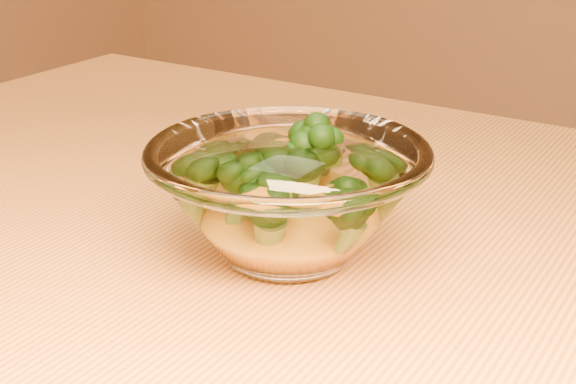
# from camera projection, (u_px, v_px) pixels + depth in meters

# --- Properties ---
(glass_bowl) EXTENTS (0.18, 0.18, 0.08)m
(glass_bowl) POSITION_uv_depth(u_px,v_px,m) (288.00, 198.00, 0.52)
(glass_bowl) COLOR white
(glass_bowl) RESTS_ON table
(cheese_sauce) EXTENTS (0.09, 0.09, 0.03)m
(cheese_sauce) POSITION_uv_depth(u_px,v_px,m) (288.00, 222.00, 0.53)
(cheese_sauce) COLOR orange
(cheese_sauce) RESTS_ON glass_bowl
(broccoli_heap) EXTENTS (0.13, 0.11, 0.07)m
(broccoli_heap) POSITION_uv_depth(u_px,v_px,m) (289.00, 180.00, 0.52)
(broccoli_heap) COLOR black
(broccoli_heap) RESTS_ON cheese_sauce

